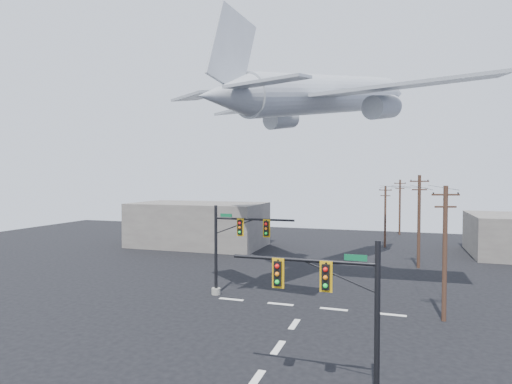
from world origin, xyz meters
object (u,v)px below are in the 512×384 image
(signal_mast_near, at_px, (344,315))
(utility_pole_c, at_px, (385,215))
(utility_pole_a, at_px, (445,250))
(signal_mast_far, at_px, (232,248))
(airliner, at_px, (328,95))
(utility_pole_b, at_px, (419,219))
(utility_pole_d, at_px, (400,206))

(signal_mast_near, bearing_deg, utility_pole_c, 89.09)
(utility_pole_a, bearing_deg, utility_pole_c, 82.47)
(signal_mast_far, xyz_separation_m, airliner, (6.58, 7.29, 13.10))
(signal_mast_far, height_order, airliner, airliner)
(utility_pole_b, bearing_deg, utility_pole_c, 88.76)
(utility_pole_d, bearing_deg, signal_mast_far, -122.52)
(airliner, bearing_deg, utility_pole_b, -18.53)
(utility_pole_b, height_order, airliner, airliner)
(airliner, bearing_deg, signal_mast_far, 162.46)
(signal_mast_near, relative_size, signal_mast_far, 0.95)
(signal_mast_near, height_order, utility_pole_b, utility_pole_b)
(signal_mast_near, height_order, utility_pole_c, utility_pole_c)
(utility_pole_c, relative_size, airliner, 0.28)
(signal_mast_near, bearing_deg, signal_mast_far, 127.55)
(signal_mast_near, height_order, utility_pole_a, utility_pole_a)
(utility_pole_b, distance_m, utility_pole_c, 13.33)
(utility_pole_a, xyz_separation_m, utility_pole_b, (-0.80, 17.24, 0.41))
(utility_pole_c, bearing_deg, utility_pole_a, -65.31)
(signal_mast_far, relative_size, airliner, 0.25)
(signal_mast_near, height_order, utility_pole_d, utility_pole_d)
(signal_mast_near, bearing_deg, airliner, 100.49)
(signal_mast_far, distance_m, utility_pole_d, 45.00)
(utility_pole_d, bearing_deg, signal_mast_near, -108.28)
(utility_pole_b, bearing_deg, utility_pole_a, -104.73)
(signal_mast_far, bearing_deg, utility_pole_c, 68.95)
(signal_mast_near, bearing_deg, utility_pole_a, 67.42)
(utility_pole_d, distance_m, airliner, 38.33)
(signal_mast_far, distance_m, utility_pole_b, 21.93)
(utility_pole_b, relative_size, utility_pole_d, 1.07)
(signal_mast_near, distance_m, signal_mast_far, 17.14)
(utility_pole_b, height_order, utility_pole_c, utility_pole_b)
(signal_mast_near, distance_m, utility_pole_a, 13.54)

